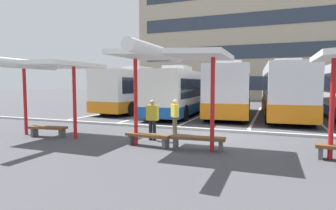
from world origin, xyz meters
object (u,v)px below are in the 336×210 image
(coach_bus_1, at_px, (182,92))
(waiting_passenger_0, at_px, (152,117))
(bench_1, at_px, (148,137))
(waiting_passenger_1, at_px, (175,114))
(coach_bus_0, at_px, (147,91))
(waiting_shelter_1, at_px, (169,57))
(bench_0, at_px, (48,129))
(coach_bus_2, at_px, (231,91))
(bench_2, at_px, (198,140))
(waiting_shelter_0, at_px, (43,67))
(coach_bus_3, at_px, (283,91))

(coach_bus_1, distance_m, waiting_passenger_0, 9.66)
(bench_1, height_order, waiting_passenger_1, waiting_passenger_1)
(coach_bus_0, xyz_separation_m, waiting_shelter_1, (6.88, -12.87, 1.48))
(bench_0, bearing_deg, coach_bus_0, 95.75)
(coach_bus_2, bearing_deg, coach_bus_0, 168.41)
(bench_2, height_order, waiting_passenger_1, waiting_passenger_1)
(bench_1, bearing_deg, coach_bus_2, 83.26)
(waiting_shelter_1, distance_m, waiting_passenger_0, 2.81)
(waiting_shelter_0, height_order, bench_0, waiting_shelter_0)
(coach_bus_2, distance_m, bench_1, 11.31)
(coach_bus_2, height_order, bench_1, coach_bus_2)
(coach_bus_0, xyz_separation_m, bench_0, (1.26, -12.56, -1.32))
(coach_bus_0, height_order, coach_bus_1, coach_bus_0)
(coach_bus_2, bearing_deg, waiting_shelter_1, -92.10)
(coach_bus_0, xyz_separation_m, waiting_passenger_0, (5.68, -11.60, -0.73))
(waiting_passenger_0, bearing_deg, bench_1, -74.04)
(coach_bus_3, height_order, waiting_shelter_1, coach_bus_3)
(waiting_shelter_1, bearing_deg, coach_bus_3, 71.86)
(coach_bus_1, xyz_separation_m, waiting_shelter_0, (-2.62, -10.61, 1.35))
(waiting_passenger_0, bearing_deg, waiting_shelter_0, -165.56)
(coach_bus_0, bearing_deg, bench_2, -58.09)
(coach_bus_2, bearing_deg, waiting_passenger_1, -98.33)
(bench_0, distance_m, waiting_passenger_1, 5.47)
(waiting_passenger_1, bearing_deg, coach_bus_1, 105.47)
(coach_bus_1, xyz_separation_m, waiting_passenger_1, (2.17, -7.84, -0.72))
(coach_bus_3, bearing_deg, bench_1, -112.31)
(coach_bus_0, relative_size, bench_1, 7.03)
(coach_bus_0, relative_size, bench_2, 6.57)
(waiting_shelter_1, bearing_deg, coach_bus_0, 118.13)
(bench_1, distance_m, waiting_passenger_0, 1.24)
(coach_bus_1, distance_m, bench_2, 11.14)
(coach_bus_1, bearing_deg, coach_bus_3, 10.07)
(coach_bus_2, xyz_separation_m, waiting_passenger_0, (-1.62, -10.10, -0.79))
(coach_bus_2, xyz_separation_m, bench_1, (-1.32, -11.15, -1.39))
(coach_bus_3, bearing_deg, bench_0, -129.29)
(coach_bus_1, relative_size, coach_bus_3, 0.89)
(waiting_shelter_0, distance_m, bench_0, 2.63)
(coach_bus_0, xyz_separation_m, coach_bus_1, (3.89, -2.13, -0.05))
(coach_bus_3, relative_size, bench_2, 6.33)
(coach_bus_0, bearing_deg, waiting_shelter_1, -61.87)
(coach_bus_0, bearing_deg, coach_bus_3, -4.79)
(coach_bus_2, bearing_deg, coach_bus_1, -169.45)
(coach_bus_0, relative_size, waiting_shelter_1, 2.78)
(waiting_shelter_0, bearing_deg, bench_0, 90.00)
(bench_0, height_order, waiting_passenger_1, waiting_passenger_1)
(coach_bus_0, height_order, waiting_passenger_0, coach_bus_0)
(waiting_passenger_1, bearing_deg, coach_bus_0, 121.27)
(bench_0, distance_m, bench_2, 6.52)
(coach_bus_2, relative_size, coach_bus_3, 0.86)
(waiting_shelter_0, height_order, waiting_passenger_1, waiting_shelter_0)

